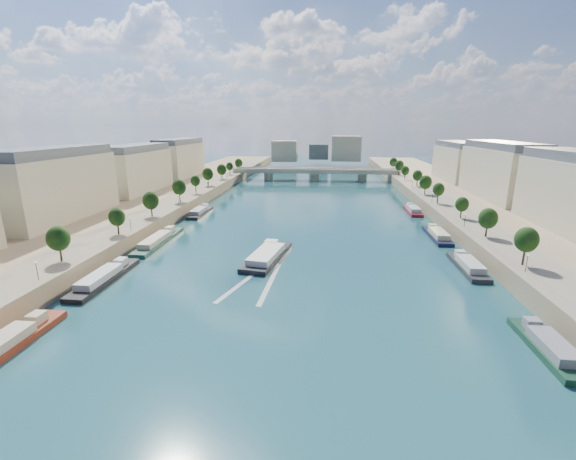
# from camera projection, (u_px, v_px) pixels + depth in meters

# --- Properties ---
(ground) EXTENTS (700.00, 700.00, 0.00)m
(ground) POSITION_uv_depth(u_px,v_px,m) (304.00, 226.00, 145.04)
(ground) COLOR #0D353A
(ground) RESTS_ON ground
(quay_left) EXTENTS (44.00, 520.00, 5.00)m
(quay_left) POSITION_uv_depth(u_px,v_px,m) (122.00, 215.00, 151.23)
(quay_left) COLOR #9E8460
(quay_left) RESTS_ON ground
(quay_right) EXTENTS (44.00, 520.00, 5.00)m
(quay_right) POSITION_uv_depth(u_px,v_px,m) (505.00, 224.00, 137.52)
(quay_right) COLOR #9E8460
(quay_right) RESTS_ON ground
(pave_left) EXTENTS (14.00, 520.00, 0.10)m
(pave_left) POSITION_uv_depth(u_px,v_px,m) (158.00, 210.00, 149.13)
(pave_left) COLOR gray
(pave_left) RESTS_ON quay_left
(pave_right) EXTENTS (14.00, 520.00, 0.10)m
(pave_right) POSITION_uv_depth(u_px,v_px,m) (463.00, 216.00, 138.28)
(pave_right) COLOR gray
(pave_right) RESTS_ON quay_right
(trees_left) EXTENTS (4.80, 268.80, 8.26)m
(trees_left) POSITION_uv_depth(u_px,v_px,m) (164.00, 195.00, 149.42)
(trees_left) COLOR #382B1E
(trees_left) RESTS_ON ground
(trees_right) EXTENTS (4.80, 268.80, 8.26)m
(trees_right) POSITION_uv_depth(u_px,v_px,m) (450.00, 196.00, 146.63)
(trees_right) COLOR #382B1E
(trees_right) RESTS_ON ground
(lamps_left) EXTENTS (0.36, 200.36, 4.28)m
(lamps_left) POSITION_uv_depth(u_px,v_px,m) (158.00, 208.00, 138.38)
(lamps_left) COLOR black
(lamps_left) RESTS_ON ground
(lamps_right) EXTENTS (0.36, 200.36, 4.28)m
(lamps_right) POSITION_uv_depth(u_px,v_px,m) (447.00, 206.00, 142.78)
(lamps_right) COLOR black
(lamps_right) RESTS_ON ground
(buildings_left) EXTENTS (16.00, 226.00, 23.20)m
(buildings_left) POSITION_uv_depth(u_px,v_px,m) (103.00, 175.00, 160.29)
(buildings_left) COLOR #B7AB8D
(buildings_left) RESTS_ON ground
(buildings_right) EXTENTS (16.00, 226.00, 23.20)m
(buildings_right) POSITION_uv_depth(u_px,v_px,m) (533.00, 181.00, 144.11)
(buildings_right) COLOR #B7AB8D
(buildings_right) RESTS_ON ground
(skyline) EXTENTS (79.00, 42.00, 22.00)m
(skyline) POSITION_uv_depth(u_px,v_px,m) (322.00, 150.00, 351.52)
(skyline) COLOR #B7AB8D
(skyline) RESTS_ON ground
(bridge) EXTENTS (112.00, 12.00, 8.15)m
(bridge) POSITION_uv_depth(u_px,v_px,m) (315.00, 173.00, 262.47)
(bridge) COLOR #C1B79E
(bridge) RESTS_ON ground
(tour_barge) EXTENTS (11.83, 27.19, 3.68)m
(tour_barge) POSITION_uv_depth(u_px,v_px,m) (267.00, 256.00, 109.10)
(tour_barge) COLOR black
(tour_barge) RESTS_ON ground
(wake) EXTENTS (11.92, 26.03, 0.04)m
(wake) POSITION_uv_depth(u_px,v_px,m) (257.00, 282.00, 93.38)
(wake) COLOR silver
(wake) RESTS_ON ground
(moored_barges_left) EXTENTS (5.00, 157.99, 3.60)m
(moored_barges_left) POSITION_uv_depth(u_px,v_px,m) (112.00, 273.00, 96.80)
(moored_barges_left) COLOR #181D34
(moored_barges_left) RESTS_ON ground
(moored_barges_right) EXTENTS (5.00, 157.37, 3.60)m
(moored_barges_right) POSITION_uv_depth(u_px,v_px,m) (471.00, 270.00, 98.92)
(moored_barges_right) COLOR black
(moored_barges_right) RESTS_ON ground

